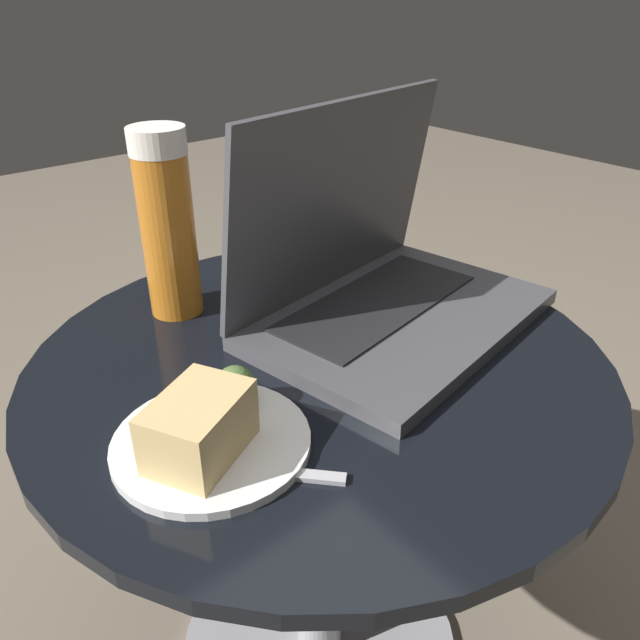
{
  "coord_description": "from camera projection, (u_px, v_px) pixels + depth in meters",
  "views": [
    {
      "loc": [
        -0.39,
        -0.46,
        0.91
      ],
      "look_at": [
        -0.03,
        -0.03,
        0.6
      ],
      "focal_mm": 35.0,
      "sensor_mm": 36.0,
      "label": 1
    }
  ],
  "objects": [
    {
      "name": "fork",
      "position": [
        222.0,
        467.0,
        0.55
      ],
      "size": [
        0.14,
        0.15,
        0.0
      ],
      "color": "#B2B2B7",
      "rests_on": "table"
    },
    {
      "name": "laptop",
      "position": [
        378.0,
        278.0,
        0.77
      ],
      "size": [
        0.4,
        0.3,
        0.26
      ],
      "color": "#47474C",
      "rests_on": "table"
    },
    {
      "name": "table",
      "position": [
        319.0,
        462.0,
        0.79
      ],
      "size": [
        0.66,
        0.66,
        0.53
      ],
      "color": "#9E9EA3",
      "rests_on": "ground_plane"
    },
    {
      "name": "snack_plate",
      "position": [
        208.0,
        429.0,
        0.56
      ],
      "size": [
        0.18,
        0.18,
        0.07
      ],
      "color": "white",
      "rests_on": "table"
    },
    {
      "name": "beer_glass",
      "position": [
        167.0,
        225.0,
        0.75
      ],
      "size": [
        0.07,
        0.07,
        0.23
      ],
      "color": "#C6701E",
      "rests_on": "table"
    }
  ]
}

